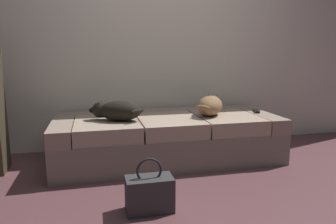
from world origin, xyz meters
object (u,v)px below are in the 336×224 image
Objects in this scene: dog_tan at (210,105)px; handbag at (149,193)px; tv_remote at (256,111)px; couch at (167,138)px; dog_dark at (116,111)px.

dog_tan is 1.44× the size of handbag.
tv_remote is 1.71m from handbag.
dog_tan reaches higher than couch.
handbag is at bearing -109.43° from couch.
dog_tan is (0.45, -0.02, 0.32)m from couch.
handbag is at bearing -81.50° from dog_dark.
couch reaches higher than handbag.
dog_tan is at bearing 51.10° from handbag.
couch is at bearing 11.05° from dog_dark.
couch is 1.00m from tv_remote.
couch is 1.10m from handbag.
dog_dark reaches higher than tv_remote.
couch is at bearing -164.79° from tv_remote.
couch is 0.56m from dog_tan.
handbag is (0.14, -0.94, -0.41)m from dog_dark.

